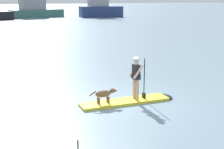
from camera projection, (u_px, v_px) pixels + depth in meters
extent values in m
plane|color=slate|center=(125.00, 103.00, 12.12)|extent=(400.00, 400.00, 0.00)
cube|color=yellow|center=(125.00, 102.00, 12.11)|extent=(3.54, 1.19, 0.10)
ellipsoid|color=black|center=(164.00, 96.00, 12.74)|extent=(0.65, 0.79, 0.10)
cylinder|color=tan|center=(134.00, 88.00, 12.28)|extent=(0.12, 0.12, 0.81)
cylinder|color=tan|center=(137.00, 90.00, 12.05)|extent=(0.12, 0.12, 0.81)
cube|color=black|center=(136.00, 77.00, 12.05)|extent=(0.26, 0.38, 0.20)
cube|color=black|center=(136.00, 72.00, 12.01)|extent=(0.24, 0.36, 0.55)
sphere|color=tan|center=(136.00, 60.00, 11.90)|extent=(0.22, 0.22, 0.22)
ellipsoid|color=white|center=(136.00, 58.00, 11.89)|extent=(0.23, 0.23, 0.11)
cylinder|color=tan|center=(134.00, 70.00, 12.17)|extent=(0.43, 0.14, 0.54)
cylinder|color=tan|center=(138.00, 72.00, 11.83)|extent=(0.43, 0.14, 0.54)
cylinder|color=black|center=(144.00, 79.00, 12.21)|extent=(0.04, 0.04, 1.56)
cube|color=black|center=(144.00, 95.00, 12.36)|extent=(0.10, 0.19, 0.20)
ellipsoid|color=brown|center=(103.00, 94.00, 11.69)|extent=(0.64, 0.30, 0.26)
ellipsoid|color=brown|center=(113.00, 91.00, 11.81)|extent=(0.24, 0.19, 0.18)
ellipsoid|color=#503923|center=(115.00, 91.00, 11.86)|extent=(0.13, 0.09, 0.08)
cylinder|color=brown|center=(93.00, 94.00, 11.53)|extent=(0.27, 0.08, 0.18)
cylinder|color=brown|center=(107.00, 99.00, 11.89)|extent=(0.07, 0.07, 0.23)
cylinder|color=brown|center=(109.00, 100.00, 11.75)|extent=(0.07, 0.07, 0.23)
cylinder|color=brown|center=(98.00, 100.00, 11.75)|extent=(0.07, 0.07, 0.23)
cylinder|color=brown|center=(99.00, 101.00, 11.62)|extent=(0.07, 0.07, 0.23)
cube|color=#3F7266|center=(37.00, 14.00, 64.40)|extent=(11.14, 5.23, 1.58)
cube|color=gray|center=(32.00, 3.00, 63.55)|extent=(5.20, 3.32, 2.44)
cylinder|color=silver|center=(32.00, 4.00, 63.56)|extent=(3.71, 0.85, 0.14)
cube|color=navy|center=(101.00, 12.00, 66.04)|extent=(9.13, 5.20, 2.17)
cube|color=gray|center=(98.00, 0.00, 65.19)|extent=(4.32, 3.37, 2.50)
cylinder|color=silver|center=(98.00, 0.00, 65.20)|extent=(2.97, 0.75, 0.14)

